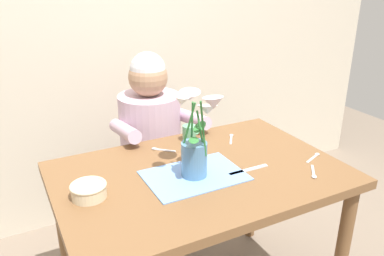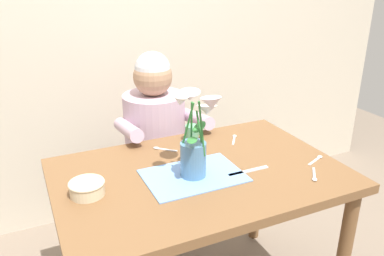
% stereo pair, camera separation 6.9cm
% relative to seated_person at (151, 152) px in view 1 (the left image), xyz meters
% --- Properties ---
extents(wood_panel_backdrop, '(4.00, 0.10, 2.50)m').
position_rel_seated_person_xyz_m(wood_panel_backdrop, '(-0.02, 0.43, 0.69)').
color(wood_panel_backdrop, beige).
rests_on(wood_panel_backdrop, ground_plane).
extents(dining_table, '(1.20, 0.80, 0.74)m').
position_rel_seated_person_xyz_m(dining_table, '(-0.02, -0.62, 0.08)').
color(dining_table, brown).
rests_on(dining_table, ground_plane).
extents(seated_person, '(0.45, 0.47, 1.14)m').
position_rel_seated_person_xyz_m(seated_person, '(0.00, 0.00, 0.00)').
color(seated_person, '#4C4C56').
rests_on(seated_person, ground_plane).
extents(striped_placemat, '(0.40, 0.28, 0.00)m').
position_rel_seated_person_xyz_m(striped_placemat, '(-0.06, -0.64, 0.18)').
color(striped_placemat, '#6B93D1').
rests_on(striped_placemat, dining_table).
extents(flower_vase, '(0.22, 0.29, 0.37)m').
position_rel_seated_person_xyz_m(flower_vase, '(-0.06, -0.65, 0.34)').
color(flower_vase, teal).
rests_on(flower_vase, dining_table).
extents(ceramic_bowl, '(0.14, 0.14, 0.06)m').
position_rel_seated_person_xyz_m(ceramic_bowl, '(-0.49, -0.61, 0.21)').
color(ceramic_bowl, beige).
rests_on(ceramic_bowl, dining_table).
extents(dinner_knife, '(0.19, 0.02, 0.00)m').
position_rel_seated_person_xyz_m(dinner_knife, '(0.16, -0.71, 0.18)').
color(dinner_knife, silver).
rests_on(dinner_knife, dining_table).
extents(ceramic_mug, '(0.09, 0.07, 0.08)m').
position_rel_seated_person_xyz_m(ceramic_mug, '(0.09, -0.31, 0.22)').
color(ceramic_mug, '#569970').
rests_on(ceramic_mug, dining_table).
extents(spoon_0, '(0.08, 0.11, 0.01)m').
position_rel_seated_person_xyz_m(spoon_0, '(0.29, -0.38, 0.18)').
color(spoon_0, silver).
rests_on(spoon_0, dining_table).
extents(spoon_1, '(0.10, 0.09, 0.01)m').
position_rel_seated_person_xyz_m(spoon_1, '(-0.09, -0.35, 0.18)').
color(spoon_1, silver).
rests_on(spoon_1, dining_table).
extents(spoon_2, '(0.09, 0.10, 0.01)m').
position_rel_seated_person_xyz_m(spoon_2, '(0.38, -0.86, 0.18)').
color(spoon_2, silver).
rests_on(spoon_2, dining_table).
extents(spoon_3, '(0.12, 0.06, 0.01)m').
position_rel_seated_person_xyz_m(spoon_3, '(0.51, -0.74, 0.18)').
color(spoon_3, silver).
rests_on(spoon_3, dining_table).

